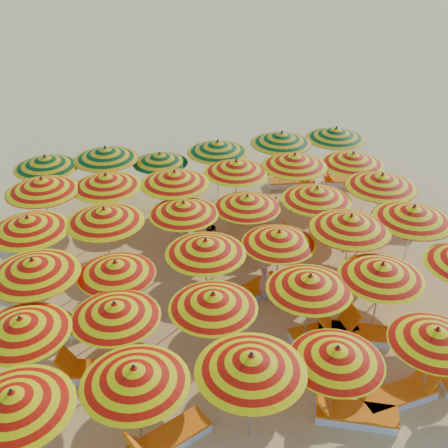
{
  "coord_description": "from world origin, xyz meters",
  "views": [
    {
      "loc": [
        -3.13,
        -12.53,
        9.63
      ],
      "look_at": [
        0.0,
        0.5,
        1.6
      ],
      "focal_mm": 45.0,
      "sensor_mm": 36.0,
      "label": 1
    }
  ],
  "objects_px": {
    "umbrella_25": "(106,181)",
    "umbrella_27": "(236,167)",
    "umbrella_1": "(134,375)",
    "umbrella_31": "(106,153)",
    "umbrella_7": "(115,310)",
    "umbrella_13": "(116,268)",
    "umbrella_18": "(28,224)",
    "umbrella_28": "(295,160)",
    "umbrella_9": "(310,282)",
    "umbrella_15": "(279,237)",
    "lounger_3": "(400,395)",
    "umbrella_30": "(45,162)",
    "umbrella_12": "(33,267)",
    "lounger_8": "(98,320)",
    "umbrella_16": "(351,222)",
    "umbrella_19": "(104,215)",
    "lounger_14": "(292,182)",
    "lounger_5": "(96,372)",
    "lounger_2": "(354,414)",
    "lounger_11": "(263,244)",
    "umbrella_17": "(413,213)",
    "umbrella_29": "(353,158)",
    "lounger_15": "(345,181)",
    "lounger_12": "(385,230)",
    "umbrella_14": "(206,247)",
    "umbrella_35": "(336,133)",
    "umbrella_10": "(382,271)",
    "umbrella_4": "(436,336)",
    "umbrella_20": "(184,208)",
    "lounger_7": "(351,333)",
    "umbrella_6": "(21,325)",
    "umbrella_33": "(218,147)",
    "beachgoer_b": "(208,238)",
    "umbrella_22": "(317,194)",
    "umbrella_24": "(42,185)",
    "umbrella_23": "(382,181)",
    "umbrella_8": "(213,301)",
    "lounger_9": "(254,290)",
    "umbrella_2": "(251,363)",
    "lounger_10": "(325,286)",
    "umbrella_32": "(160,158)",
    "umbrella_3": "(337,355)",
    "lounger_6": "(325,332)"
  },
  "relations": [
    {
      "from": "umbrella_2",
      "to": "umbrella_30",
      "type": "bearing_deg",
      "value": 111.42
    },
    {
      "from": "lounger_14",
      "to": "umbrella_9",
      "type": "bearing_deg",
      "value": -100.75
    },
    {
      "from": "umbrella_8",
      "to": "umbrella_14",
      "type": "relative_size",
      "value": 0.91
    },
    {
      "from": "umbrella_7",
      "to": "umbrella_13",
      "type": "distance_m",
      "value": 1.65
    },
    {
      "from": "umbrella_18",
      "to": "umbrella_28",
      "type": "xyz_separation_m",
      "value": [
        8.21,
        2.11,
        0.03
      ]
    },
    {
      "from": "umbrella_32",
      "to": "umbrella_22",
      "type": "bearing_deg",
      "value": -44.36
    },
    {
      "from": "umbrella_18",
      "to": "umbrella_19",
      "type": "distance_m",
      "value": 1.99
    },
    {
      "from": "umbrella_24",
      "to": "umbrella_29",
      "type": "bearing_deg",
      "value": -1.1
    },
    {
      "from": "umbrella_25",
      "to": "umbrella_27",
      "type": "distance_m",
      "value": 4.11
    },
    {
      "from": "umbrella_29",
      "to": "lounger_14",
      "type": "height_order",
      "value": "umbrella_29"
    },
    {
      "from": "umbrella_20",
      "to": "umbrella_28",
      "type": "distance_m",
      "value": 4.49
    },
    {
      "from": "umbrella_14",
      "to": "umbrella_16",
      "type": "bearing_deg",
      "value": 0.5
    },
    {
      "from": "umbrella_12",
      "to": "lounger_8",
      "type": "height_order",
      "value": "umbrella_12"
    },
    {
      "from": "umbrella_13",
      "to": "umbrella_15",
      "type": "distance_m",
      "value": 4.24
    },
    {
      "from": "lounger_5",
      "to": "lounger_9",
      "type": "relative_size",
      "value": 1.0
    },
    {
      "from": "umbrella_22",
      "to": "umbrella_30",
      "type": "bearing_deg",
      "value": 152.2
    },
    {
      "from": "lounger_10",
      "to": "umbrella_3",
      "type": "bearing_deg",
      "value": 52.85
    },
    {
      "from": "umbrella_1",
      "to": "umbrella_4",
      "type": "xyz_separation_m",
      "value": [
        6.1,
        -0.22,
        -0.14
      ]
    },
    {
      "from": "lounger_7",
      "to": "umbrella_6",
      "type": "bearing_deg",
      "value": 22.04
    },
    {
      "from": "umbrella_25",
      "to": "lounger_5",
      "type": "height_order",
      "value": "umbrella_25"
    },
    {
      "from": "lounger_3",
      "to": "lounger_2",
      "type": "bearing_deg",
      "value": -176.49
    },
    {
      "from": "umbrella_14",
      "to": "lounger_8",
      "type": "relative_size",
      "value": 1.27
    },
    {
      "from": "umbrella_4",
      "to": "lounger_7",
      "type": "distance_m",
      "value": 2.79
    },
    {
      "from": "umbrella_30",
      "to": "lounger_3",
      "type": "distance_m",
      "value": 12.78
    },
    {
      "from": "umbrella_15",
      "to": "umbrella_35",
      "type": "relative_size",
      "value": 0.81
    },
    {
      "from": "lounger_2",
      "to": "umbrella_7",
      "type": "bearing_deg",
      "value": -4.85
    },
    {
      "from": "umbrella_4",
      "to": "umbrella_10",
      "type": "relative_size",
      "value": 0.89
    },
    {
      "from": "umbrella_4",
      "to": "lounger_10",
      "type": "bearing_deg",
      "value": 98.41
    },
    {
      "from": "umbrella_28",
      "to": "lounger_11",
      "type": "relative_size",
      "value": 1.65
    },
    {
      "from": "umbrella_17",
      "to": "umbrella_29",
      "type": "relative_size",
      "value": 1.28
    },
    {
      "from": "umbrella_15",
      "to": "umbrella_25",
      "type": "height_order",
      "value": "umbrella_25"
    },
    {
      "from": "lounger_2",
      "to": "lounger_10",
      "type": "bearing_deg",
      "value": -80.77
    },
    {
      "from": "umbrella_32",
      "to": "umbrella_24",
      "type": "bearing_deg",
      "value": -154.86
    },
    {
      "from": "umbrella_7",
      "to": "umbrella_23",
      "type": "bearing_deg",
      "value": 25.62
    },
    {
      "from": "umbrella_10",
      "to": "lounger_3",
      "type": "height_order",
      "value": "umbrella_10"
    },
    {
      "from": "lounger_6",
      "to": "lounger_7",
      "type": "xyz_separation_m",
      "value": [
        0.61,
        -0.17,
        0.0
      ]
    },
    {
      "from": "umbrella_14",
      "to": "lounger_3",
      "type": "bearing_deg",
      "value": -50.21
    },
    {
      "from": "umbrella_1",
      "to": "umbrella_31",
      "type": "xyz_separation_m",
      "value": [
        0.06,
        10.12,
        0.1
      ]
    },
    {
      "from": "umbrella_7",
      "to": "umbrella_16",
      "type": "relative_size",
      "value": 0.99
    },
    {
      "from": "umbrella_1",
      "to": "umbrella_18",
      "type": "height_order",
      "value": "umbrella_18"
    },
    {
      "from": "umbrella_30",
      "to": "umbrella_19",
      "type": "bearing_deg",
      "value": -67.6
    },
    {
      "from": "umbrella_16",
      "to": "lounger_2",
      "type": "relative_size",
      "value": 1.43
    },
    {
      "from": "umbrella_9",
      "to": "umbrella_28",
      "type": "relative_size",
      "value": 0.77
    },
    {
      "from": "umbrella_22",
      "to": "umbrella_24",
      "type": "height_order",
      "value": "umbrella_24"
    },
    {
      "from": "umbrella_14",
      "to": "lounger_7",
      "type": "distance_m",
      "value": 4.2
    },
    {
      "from": "umbrella_15",
      "to": "lounger_3",
      "type": "bearing_deg",
      "value": -71.02
    },
    {
      "from": "umbrella_19",
      "to": "lounger_10",
      "type": "bearing_deg",
      "value": -20.18
    },
    {
      "from": "beachgoer_b",
      "to": "umbrella_24",
      "type": "bearing_deg",
      "value": -48.06
    },
    {
      "from": "umbrella_33",
      "to": "beachgoer_b",
      "type": "distance_m",
      "value": 4.11
    },
    {
      "from": "lounger_15",
      "to": "lounger_12",
      "type": "bearing_deg",
      "value": 103.06
    }
  ]
}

